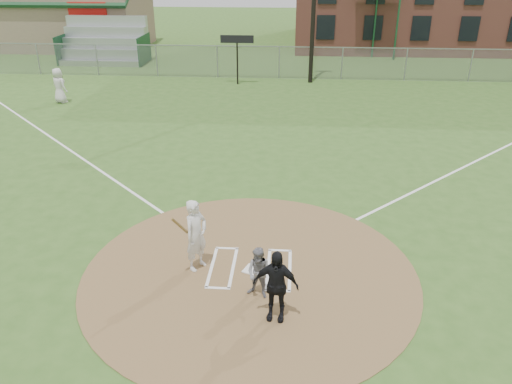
# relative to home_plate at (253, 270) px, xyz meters

# --- Properties ---
(ground) EXTENTS (140.00, 140.00, 0.00)m
(ground) POSITION_rel_home_plate_xyz_m (-0.06, -0.06, -0.03)
(ground) COLOR #32571D
(ground) RESTS_ON ground
(dirt_circle) EXTENTS (8.40, 8.40, 0.02)m
(dirt_circle) POSITION_rel_home_plate_xyz_m (-0.06, -0.06, -0.02)
(dirt_circle) COLOR brown
(dirt_circle) RESTS_ON ground
(home_plate) EXTENTS (0.55, 0.55, 0.03)m
(home_plate) POSITION_rel_home_plate_xyz_m (0.00, 0.00, 0.00)
(home_plate) COLOR white
(home_plate) RESTS_ON dirt_circle
(foul_line_first) EXTENTS (17.04, 17.04, 0.01)m
(foul_line_first) POSITION_rel_home_plate_xyz_m (8.94, 8.94, -0.03)
(foul_line_first) COLOR white
(foul_line_first) RESTS_ON ground
(foul_line_third) EXTENTS (17.04, 17.04, 0.01)m
(foul_line_third) POSITION_rel_home_plate_xyz_m (-9.06, 8.94, -0.03)
(foul_line_third) COLOR white
(foul_line_third) RESTS_ON ground
(catcher) EXTENTS (0.75, 0.67, 1.28)m
(catcher) POSITION_rel_home_plate_xyz_m (0.24, -1.03, 0.63)
(catcher) COLOR gray
(catcher) RESTS_ON dirt_circle
(umpire) EXTENTS (1.04, 0.54, 1.70)m
(umpire) POSITION_rel_home_plate_xyz_m (0.64, -1.76, 0.83)
(umpire) COLOR black
(umpire) RESTS_ON dirt_circle
(ondeck_player) EXTENTS (1.07, 0.95, 1.85)m
(ondeck_player) POSITION_rel_home_plate_xyz_m (-11.63, 15.15, 0.89)
(ondeck_player) COLOR silver
(ondeck_player) RESTS_ON ground
(batters_boxes) EXTENTS (2.08, 1.88, 0.01)m
(batters_boxes) POSITION_rel_home_plate_xyz_m (-0.06, 0.09, -0.01)
(batters_boxes) COLOR white
(batters_boxes) RESTS_ON dirt_circle
(batter_at_plate) EXTENTS (0.83, 1.10, 1.89)m
(batter_at_plate) POSITION_rel_home_plate_xyz_m (-1.41, 0.04, 0.93)
(batter_at_plate) COLOR silver
(batter_at_plate) RESTS_ON dirt_circle
(outfield_fence) EXTENTS (56.08, 0.08, 2.03)m
(outfield_fence) POSITION_rel_home_plate_xyz_m (-0.06, 21.94, 0.98)
(outfield_fence) COLOR slate
(outfield_fence) RESTS_ON ground
(bleachers) EXTENTS (6.08, 3.20, 3.20)m
(bleachers) POSITION_rel_home_plate_xyz_m (-13.06, 26.14, 1.56)
(bleachers) COLOR #B7BABF
(bleachers) RESTS_ON ground
(clubhouse) EXTENTS (12.20, 8.71, 6.23)m
(clubhouse) POSITION_rel_home_plate_xyz_m (-18.05, 32.93, 2.36)
(clubhouse) COLOR gray
(clubhouse) RESTS_ON ground
(scoreboard_sign) EXTENTS (2.00, 0.10, 2.93)m
(scoreboard_sign) POSITION_rel_home_plate_xyz_m (-2.56, 20.14, 2.35)
(scoreboard_sign) COLOR black
(scoreboard_sign) RESTS_ON ground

